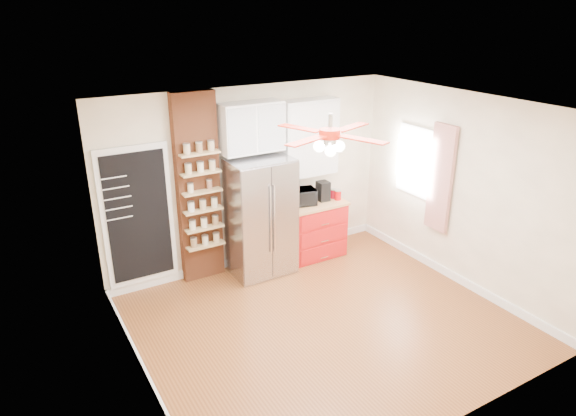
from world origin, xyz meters
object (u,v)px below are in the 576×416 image
fridge (260,217)px  canister_left (338,195)px  red_cabinet (313,228)px  ceiling_fan (330,134)px  toaster_oven (301,197)px  coffee_maker (323,191)px  pantry_jar_oats (190,188)px

fridge → canister_left: size_ratio=11.98×
red_cabinet → ceiling_fan: bearing=-118.7°
toaster_oven → coffee_maker: coffee_maker is taller
red_cabinet → canister_left: 0.65m
ceiling_fan → canister_left: (1.29, 1.57, -1.45)m
coffee_maker → ceiling_fan: bearing=-120.4°
fridge → coffee_maker: (1.12, 0.03, 0.18)m
ceiling_fan → pantry_jar_oats: 2.29m
red_cabinet → coffee_maker: coffee_maker is taller
red_cabinet → canister_left: (0.37, -0.11, 0.52)m
fridge → pantry_jar_oats: size_ratio=14.89×
fridge → coffee_maker: size_ratio=5.72×
ceiling_fan → pantry_jar_oats: bearing=119.1°
fridge → red_cabinet: bearing=3.0°
coffee_maker → pantry_jar_oats: bearing=178.7°
canister_left → red_cabinet: bearing=163.3°
coffee_maker → fridge: bearing=-175.8°
red_cabinet → coffee_maker: bearing=-5.8°
red_cabinet → ceiling_fan: (-0.92, -1.68, 1.97)m
coffee_maker → pantry_jar_oats: 2.12m
fridge → canister_left: bearing=-2.6°
toaster_oven → coffee_maker: 0.39m
fridge → red_cabinet: (0.97, 0.05, -0.42)m
red_cabinet → coffee_maker: size_ratio=3.07×
toaster_oven → canister_left: toaster_oven is taller
canister_left → pantry_jar_oats: size_ratio=1.24×
coffee_maker → red_cabinet: bearing=176.6°
canister_left → pantry_jar_oats: 2.35m
pantry_jar_oats → toaster_oven: bearing=-3.8°
red_cabinet → pantry_jar_oats: size_ratio=8.00×
canister_left → coffee_maker: bearing=156.0°
canister_left → pantry_jar_oats: (-2.29, 0.23, 0.46)m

